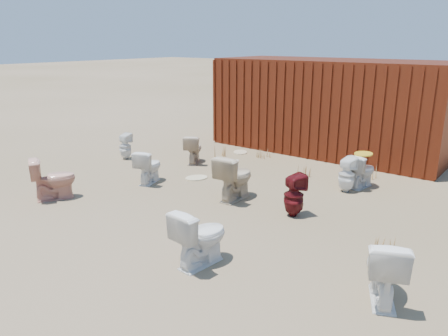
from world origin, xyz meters
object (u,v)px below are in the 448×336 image
Objects in this scene: shipping_container at (331,106)px; loose_tank at (227,168)px; toilet_front_c at (200,236)px; toilet_front_a at (149,166)px; toilet_back_yellowlid at (362,171)px; toilet_back_a at (125,146)px; toilet_front_e at (384,269)px; toilet_front_pink at (53,179)px; toilet_back_beige_right at (235,177)px; toilet_back_beige_left at (193,149)px; toilet_back_e at (347,175)px; toilet_front_maroon at (294,195)px.

shipping_container is 12.00× the size of loose_tank.
shipping_container is at bearing -73.16° from toilet_front_c.
toilet_front_a is 4.37m from toilet_back_yellowlid.
toilet_front_a reaches higher than toilet_back_yellowlid.
toilet_front_e is at bearing 152.41° from toilet_back_a.
toilet_front_pink is 3.39m from toilet_back_beige_right.
toilet_back_e is at bearing 154.05° from toilet_back_beige_left.
toilet_front_maroon reaches higher than toilet_back_a.
toilet_front_c reaches higher than toilet_back_e.
shipping_container is at bearing 46.42° from loose_tank.
toilet_front_c reaches higher than loose_tank.
toilet_back_beige_left reaches higher than toilet_back_yellowlid.
toilet_front_c reaches higher than toilet_back_yellowlid.
toilet_front_c is 2.23m from toilet_front_maroon.
toilet_back_a is at bearing -3.45° from toilet_back_beige_left.
shipping_container reaches higher than toilet_front_c.
toilet_front_maroon is 1.48× the size of loose_tank.
shipping_container is 9.18× the size of toilet_back_a.
toilet_back_yellowlid is at bearing -9.78° from loose_tank.
toilet_front_c is 3.98m from toilet_back_e.
toilet_front_c is 1.08× the size of toilet_front_maroon.
toilet_front_pink is 1.21× the size of toilet_back_a.
toilet_back_e is at bearing -89.79° from toilet_front_c.
toilet_back_a is (-3.60, -4.01, -0.87)m from shipping_container.
toilet_front_maroon is at bearing -124.54° from toilet_front_pink.
toilet_back_beige_right is (2.30, -1.41, 0.08)m from toilet_back_beige_left.
toilet_back_beige_right is at bearing 170.62° from toilet_front_a.
toilet_back_e is (0.21, 1.73, -0.02)m from toilet_front_maroon.
loose_tank is at bearing 0.51° from toilet_front_maroon.
toilet_back_e is 1.40× the size of loose_tank.
toilet_back_beige_right is (3.88, -0.62, 0.10)m from toilet_back_a.
toilet_front_e is 1.23× the size of toilet_back_a.
shipping_container reaches higher than toilet_back_a.
toilet_back_beige_right is at bearing 62.13° from toilet_back_yellowlid.
toilet_front_e reaches higher than loose_tank.
toilet_back_yellowlid is (1.89, -2.49, -0.86)m from shipping_container.
toilet_back_yellowlid is at bearing -174.82° from toilet_back_a.
toilet_front_a is (-1.72, -4.95, -0.85)m from shipping_container.
toilet_back_beige_left is 3.79m from toilet_back_e.
toilet_front_maroon reaches higher than loose_tank.
toilet_front_maroon is at bearing -58.12° from loose_tank.
toilet_front_e reaches higher than toilet_front_maroon.
toilet_front_c is 1.61× the size of loose_tank.
toilet_back_beige_right is at bearing -78.83° from loose_tank.
toilet_back_beige_right is at bearing 160.64° from toilet_back_a.
toilet_front_c is 2.29m from toilet_front_e.
toilet_back_beige_left is (-2.02, -3.22, -0.85)m from shipping_container.
toilet_front_e is 1.17× the size of toilet_back_yellowlid.
toilet_back_beige_right is (2.68, 2.07, 0.03)m from toilet_front_pink.
toilet_front_pink is at bearing 55.28° from toilet_back_e.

